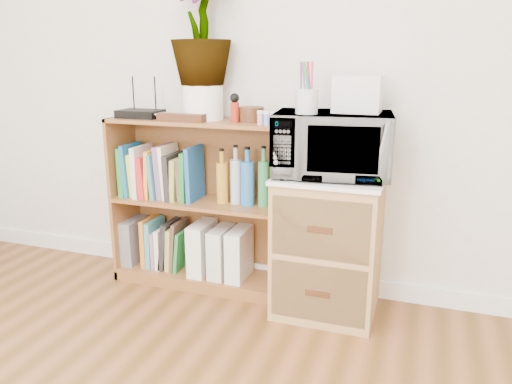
% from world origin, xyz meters
% --- Properties ---
extents(skirting_board, '(4.00, 0.02, 0.10)m').
position_xyz_m(skirting_board, '(0.00, 2.24, 0.05)').
color(skirting_board, white).
rests_on(skirting_board, ground).
extents(bookshelf, '(1.00, 0.30, 0.95)m').
position_xyz_m(bookshelf, '(-0.35, 2.10, 0.47)').
color(bookshelf, brown).
rests_on(bookshelf, ground).
extents(wicker_unit, '(0.50, 0.45, 0.70)m').
position_xyz_m(wicker_unit, '(0.40, 2.02, 0.35)').
color(wicker_unit, '#9E7542').
rests_on(wicker_unit, ground).
extents(microwave, '(0.59, 0.44, 0.30)m').
position_xyz_m(microwave, '(0.40, 2.02, 0.87)').
color(microwave, white).
rests_on(microwave, wicker_unit).
extents(pen_cup, '(0.10, 0.10, 0.11)m').
position_xyz_m(pen_cup, '(0.29, 1.92, 1.08)').
color(pen_cup, silver).
rests_on(pen_cup, microwave).
extents(small_appliance, '(0.22, 0.18, 0.17)m').
position_xyz_m(small_appliance, '(0.50, 2.06, 1.11)').
color(small_appliance, silver).
rests_on(small_appliance, microwave).
extents(router, '(0.24, 0.16, 0.04)m').
position_xyz_m(router, '(-0.69, 2.08, 0.97)').
color(router, black).
rests_on(router, bookshelf).
extents(white_bowl, '(0.13, 0.13, 0.03)m').
position_xyz_m(white_bowl, '(-0.51, 2.07, 0.97)').
color(white_bowl, white).
rests_on(white_bowl, bookshelf).
extents(plant_pot, '(0.21, 0.21, 0.18)m').
position_xyz_m(plant_pot, '(-0.32, 2.12, 1.04)').
color(plant_pot, white).
rests_on(plant_pot, bookshelf).
extents(potted_plant, '(0.32, 0.32, 0.57)m').
position_xyz_m(potted_plant, '(-0.32, 2.12, 1.42)').
color(potted_plant, '#337D32').
rests_on(potted_plant, plant_pot).
extents(trinket_box, '(0.26, 0.06, 0.04)m').
position_xyz_m(trinket_box, '(-0.39, 2.00, 0.97)').
color(trinket_box, '#361A0E').
rests_on(trinket_box, bookshelf).
extents(kokeshi_doll, '(0.05, 0.05, 0.10)m').
position_xyz_m(kokeshi_doll, '(-0.12, 2.06, 1.00)').
color(kokeshi_doll, maroon).
rests_on(kokeshi_doll, bookshelf).
extents(wooden_bowl, '(0.13, 0.13, 0.08)m').
position_xyz_m(wooden_bowl, '(-0.04, 2.11, 0.99)').
color(wooden_bowl, '#35190E').
rests_on(wooden_bowl, bookshelf).
extents(paint_jars, '(0.12, 0.04, 0.06)m').
position_xyz_m(paint_jars, '(0.07, 2.01, 0.98)').
color(paint_jars, pink).
rests_on(paint_jars, bookshelf).
extents(file_box, '(0.08, 0.21, 0.27)m').
position_xyz_m(file_box, '(-0.80, 2.10, 0.20)').
color(file_box, slate).
rests_on(file_box, bookshelf).
extents(magazine_holder_left, '(0.09, 0.24, 0.30)m').
position_xyz_m(magazine_holder_left, '(-0.34, 2.09, 0.22)').
color(magazine_holder_left, white).
rests_on(magazine_holder_left, bookshelf).
extents(magazine_holder_mid, '(0.09, 0.22, 0.28)m').
position_xyz_m(magazine_holder_mid, '(-0.22, 2.09, 0.21)').
color(magazine_holder_mid, silver).
rests_on(magazine_holder_mid, bookshelf).
extents(magazine_holder_right, '(0.09, 0.23, 0.29)m').
position_xyz_m(magazine_holder_right, '(-0.11, 2.09, 0.21)').
color(magazine_holder_right, silver).
rests_on(magazine_holder_right, bookshelf).
extents(cookbooks, '(0.45, 0.20, 0.30)m').
position_xyz_m(cookbooks, '(-0.59, 2.10, 0.64)').
color(cookbooks, '#228235').
rests_on(cookbooks, bookshelf).
extents(liquor_bottles, '(0.37, 0.07, 0.31)m').
position_xyz_m(liquor_bottles, '(-0.06, 2.10, 0.65)').
color(liquor_bottles, '#C18924').
rests_on(liquor_bottles, bookshelf).
extents(lower_books, '(0.26, 0.19, 0.29)m').
position_xyz_m(lower_books, '(-0.58, 2.10, 0.20)').
color(lower_books, '#C37622').
rests_on(lower_books, bookshelf).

